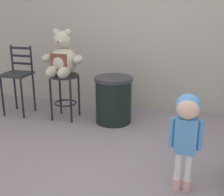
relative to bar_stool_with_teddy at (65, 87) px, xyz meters
The scene contains 6 objects.
ground_plane 1.77m from the bar_stool_with_teddy, 51.52° to the right, with size 24.00×24.00×0.00m, color gray.
bar_stool_with_teddy is the anchor object (origin of this frame).
teddy_bear 0.44m from the bar_stool_with_teddy, 90.00° to the right, with size 0.64×0.57×0.68m.
child_walking 2.37m from the bar_stool_with_teddy, 37.92° to the right, with size 0.30×0.24×0.96m.
trash_bin 0.78m from the bar_stool_with_teddy, ahead, with size 0.57×0.57×0.70m.
bar_chair_empty 0.83m from the bar_stool_with_teddy, behind, with size 0.42×0.42×1.09m.
Camera 1 is at (0.83, -2.69, 1.70)m, focal length 47.25 mm.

